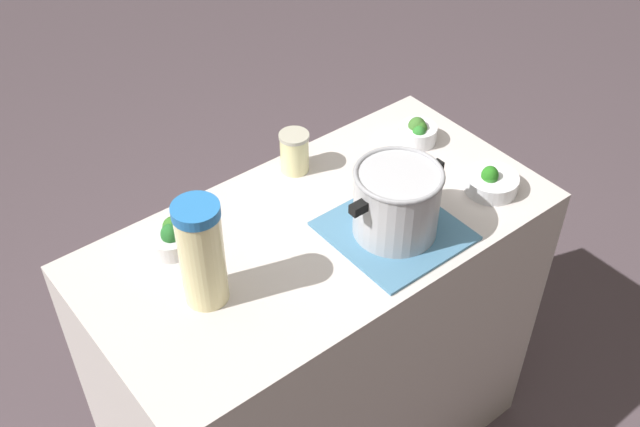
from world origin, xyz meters
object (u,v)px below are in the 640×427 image
Objects in this scene: lemonade_pitcher at (202,253)px; broccoli_bowl_back at (491,182)px; broccoli_bowl_front at (418,132)px; broccoli_bowl_center at (171,238)px; mason_jar at (294,152)px; cooking_pot at (397,201)px.

lemonade_pitcher is 1.92× the size of broccoli_bowl_back.
broccoli_bowl_front is at bearing -90.08° from broccoli_bowl_back.
broccoli_bowl_center is (-0.02, -0.18, -0.10)m from lemonade_pitcher.
broccoli_bowl_back is at bearing 131.86° from mason_jar.
broccoli_bowl_center is at bearing -32.22° from cooking_pot.
lemonade_pitcher is at bearing 9.84° from broccoli_bowl_front.
cooking_pot reaches higher than mason_jar.
cooking_pot is 2.03× the size of broccoli_bowl_back.
broccoli_bowl_center is (0.45, -0.29, -0.07)m from cooking_pot.
broccoli_bowl_back is at bearing 89.92° from broccoli_bowl_front.
lemonade_pitcher is (0.47, -0.10, 0.03)m from cooking_pot.
mason_jar is 0.83× the size of broccoli_bowl_back.
broccoli_bowl_center reaches higher than broccoli_bowl_front.
broccoli_bowl_front is at bearing 161.88° from mason_jar.
mason_jar is at bearing -150.08° from lemonade_pitcher.
broccoli_bowl_back is (-0.35, 0.39, -0.03)m from mason_jar.
broccoli_bowl_center is 0.82m from broccoli_bowl_back.
broccoli_bowl_front is 0.77× the size of broccoli_bowl_back.
broccoli_bowl_back is (-0.78, 0.14, -0.11)m from lemonade_pitcher.
mason_jar is (-0.43, -0.25, -0.08)m from lemonade_pitcher.
mason_jar is at bearing -83.53° from cooking_pot.
broccoli_bowl_center is 0.77× the size of broccoli_bowl_back.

